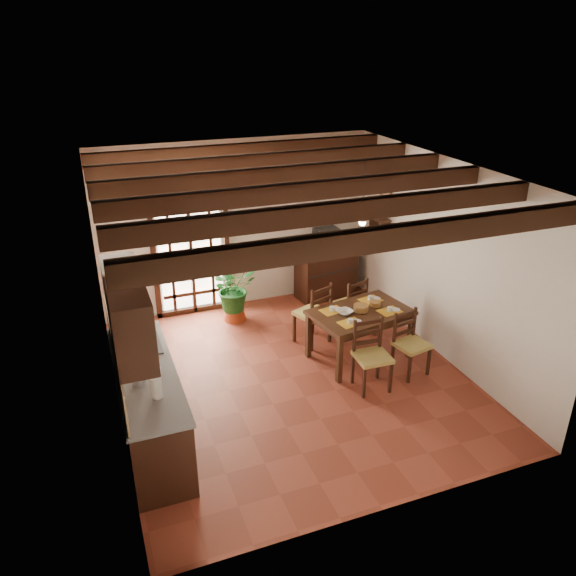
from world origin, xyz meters
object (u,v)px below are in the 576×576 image
chair_near_left (371,368)px  sideboard (326,273)px  potted_plant (234,288)px  dining_table (360,317)px  chair_far_left (313,324)px  kitchen_counter (149,404)px  chair_far_right (349,315)px  pendant_lamp (363,217)px  crt_tv (327,239)px  chair_near_right (410,355)px

chair_near_left → sideboard: bearing=80.1°
chair_near_left → potted_plant: bearing=117.2°
dining_table → chair_far_left: 0.84m
kitchen_counter → chair_far_right: bearing=24.7°
sideboard → potted_plant: potted_plant is taller
chair_near_left → chair_far_left: chair_far_left is taller
dining_table → potted_plant: potted_plant is taller
pendant_lamp → chair_far_right: bearing=71.7°
chair_far_right → crt_tv: 1.55m
kitchen_counter → chair_near_right: kitchen_counter is taller
chair_near_right → chair_far_left: bearing=114.6°
chair_far_left → sideboard: (0.87, 1.44, 0.13)m
kitchen_counter → chair_far_right: size_ratio=2.46×
chair_near_right → crt_tv: size_ratio=2.19×
dining_table → sideboard: sideboard is taller
chair_far_right → potted_plant: bearing=-48.5°
dining_table → chair_far_left: (-0.45, 0.62, -0.33)m
dining_table → potted_plant: size_ratio=0.73×
crt_tv → dining_table: bearing=-102.0°
chair_near_left → kitchen_counter: bearing=-177.1°
dining_table → chair_far_right: 0.85m
chair_far_right → potted_plant: size_ratio=0.45×
sideboard → potted_plant: size_ratio=0.51×
kitchen_counter → potted_plant: bearing=55.9°
kitchen_counter → dining_table: bearing=14.0°
chair_far_right → potted_plant: 1.88m
chair_near_right → crt_tv: (-0.04, 2.68, 0.79)m
kitchen_counter → potted_plant: 3.03m
kitchen_counter → pendant_lamp: pendant_lamp is taller
dining_table → sideboard: size_ratio=1.43×
kitchen_counter → chair_near_right: size_ratio=2.52×
chair_far_left → chair_near_right: bearing=104.2°
dining_table → chair_far_left: chair_far_left is taller
crt_tv → potted_plant: bearing=-170.7°
chair_far_right → pendant_lamp: bearing=56.1°
chair_far_left → pendant_lamp: size_ratio=1.16×
dining_table → chair_near_left: 0.84m
chair_far_left → potted_plant: 1.46m
chair_far_right → crt_tv: bearing=-114.4°
dining_table → pendant_lamp: (-0.00, 0.10, 1.44)m
chair_far_left → potted_plant: (-0.90, 1.13, 0.26)m
chair_far_left → crt_tv: crt_tv is taller
dining_table → chair_near_right: 0.85m
chair_far_left → potted_plant: potted_plant is taller
chair_far_right → dining_table: bearing=58.4°
dining_table → chair_far_left: size_ratio=1.52×
chair_near_left → sideboard: chair_near_left is taller
dining_table → chair_near_right: size_ratio=1.67×
chair_near_right → crt_tv: bearing=79.3°
kitchen_counter → chair_far_right: (3.26, 1.50, -0.19)m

